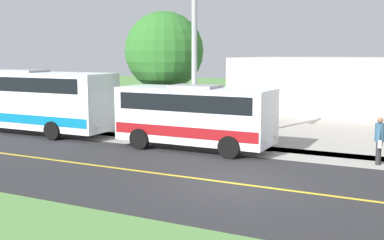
{
  "coord_description": "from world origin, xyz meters",
  "views": [
    {
      "loc": [
        13.72,
        5.3,
        4.09
      ],
      "look_at": [
        -3.5,
        -3.33,
        1.4
      ],
      "focal_mm": 44.55,
      "sensor_mm": 36.0,
      "label": 1
    }
  ],
  "objects": [
    {
      "name": "street_light_pole",
      "position": [
        -4.88,
        -3.97,
        4.63
      ],
      "size": [
        1.97,
        0.24,
        8.43
      ],
      "color": "#9E9EA3",
      "rests_on": "ground"
    },
    {
      "name": "tree_curbside",
      "position": [
        -7.4,
        -6.86,
        4.21
      ],
      "size": [
        3.99,
        3.99,
        6.22
      ],
      "color": "#4C3826",
      "rests_on": "ground"
    },
    {
      "name": "pedestrian_with_bags",
      "position": [
        -4.9,
        3.74,
        0.96
      ],
      "size": [
        0.72,
        0.34,
        1.78
      ],
      "color": "#262628",
      "rests_on": "ground"
    },
    {
      "name": "ground_plane",
      "position": [
        0.0,
        0.0,
        0.0
      ],
      "size": [
        120.0,
        120.0,
        0.0
      ],
      "primitive_type": "plane",
      "color": "#548442"
    },
    {
      "name": "road_centre_line",
      "position": [
        0.0,
        0.0,
        0.01
      ],
      "size": [
        0.16,
        100.0,
        0.0
      ],
      "primitive_type": "cube",
      "color": "gold",
      "rests_on": "ground"
    },
    {
      "name": "sidewalk",
      "position": [
        -5.2,
        0.0,
        0.0
      ],
      "size": [
        2.4,
        100.0,
        0.01
      ],
      "primitive_type": "cube",
      "color": "#9E9991",
      "rests_on": "ground"
    },
    {
      "name": "parking_lot_surface",
      "position": [
        -12.4,
        3.0,
        0.0
      ],
      "size": [
        14.0,
        36.0,
        0.01
      ],
      "primitive_type": "cube",
      "color": "#9E9991",
      "rests_on": "ground"
    },
    {
      "name": "transit_bus_rear",
      "position": [
        -4.54,
        -14.25,
        1.79
      ],
      "size": [
        2.73,
        11.63,
        3.26
      ],
      "color": "white",
      "rests_on": "ground"
    },
    {
      "name": "shuttle_bus_front",
      "position": [
        -4.5,
        -3.68,
        1.52
      ],
      "size": [
        2.65,
        6.82,
        2.76
      ],
      "color": "white",
      "rests_on": "ground"
    },
    {
      "name": "road_surface",
      "position": [
        0.0,
        0.0,
        0.0
      ],
      "size": [
        8.0,
        100.0,
        0.01
      ],
      "primitive_type": "cube",
      "color": "#28282B",
      "rests_on": "ground"
    }
  ]
}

